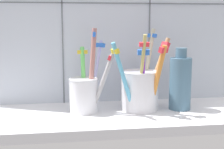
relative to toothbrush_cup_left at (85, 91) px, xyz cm
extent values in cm
cube|color=silver|center=(5.94, -2.18, -5.69)|extent=(64.00, 22.00, 2.00)
cube|color=silver|center=(5.94, 9.82, 15.81)|extent=(64.00, 2.00, 45.00)
cube|color=slate|center=(-4.72, 8.72, 15.81)|extent=(0.30, 0.20, 45.00)
cube|color=slate|center=(16.61, 8.72, 15.81)|extent=(0.30, 0.20, 45.00)
cube|color=slate|center=(5.94, 8.72, 19.50)|extent=(64.00, 0.20, 0.30)
cylinder|color=white|center=(-0.36, -0.13, -1.03)|extent=(6.29, 6.29, 7.33)
torus|color=silver|center=(-0.36, -0.13, 2.64)|extent=(6.47, 6.47, 0.50)
cylinder|color=#6FE46D|center=(-0.22, 2.25, 2.55)|extent=(1.30, 4.29, 13.91)
cube|color=yellow|center=(-0.32, 3.56, 8.27)|extent=(2.37, 0.97, 0.93)
cylinder|color=#B9BCF8|center=(2.53, 2.93, 3.26)|extent=(4.08, 4.06, 15.31)
cube|color=blue|center=(3.77, 4.17, 9.76)|extent=(2.44, 2.44, 1.06)
cylinder|color=tan|center=(1.53, 0.11, 4.72)|extent=(2.41, 1.21, 18.09)
cube|color=blue|center=(2.06, 0.07, 12.40)|extent=(0.89, 2.04, 1.07)
cylinder|color=#B0AEB2|center=(3.73, -1.93, 2.59)|extent=(5.89, 2.93, 14.08)
cube|color=#E5333F|center=(5.34, -2.52, 7.52)|extent=(1.70, 2.50, 1.13)
cylinder|color=white|center=(12.25, -0.13, -0.36)|extent=(8.25, 8.25, 8.66)
torus|color=silver|center=(12.25, -0.13, 3.96)|extent=(8.34, 8.34, 0.50)
cylinder|color=orange|center=(15.30, -3.44, 2.95)|extent=(3.73, 4.35, 14.75)
cube|color=#E5333F|center=(16.21, -4.61, 9.25)|extent=(2.55, 2.35, 1.37)
cylinder|color=tan|center=(11.89, -3.32, 4.09)|extent=(0.89, 5.44, 16.98)
cube|color=#E5333F|center=(11.93, -5.03, 10.47)|extent=(2.09, 0.91, 1.01)
cylinder|color=#7619D2|center=(12.16, -3.20, 3.22)|extent=(1.14, 2.95, 15.13)
cube|color=blue|center=(12.08, -3.92, 8.75)|extent=(2.58, 1.29, 1.20)
cylinder|color=beige|center=(14.65, 2.84, 4.56)|extent=(4.88, 4.19, 17.95)
cube|color=blue|center=(16.07, 3.98, 11.88)|extent=(2.07, 2.27, 0.96)
cylinder|color=#5DB5DB|center=(7.93, -3.68, 3.29)|extent=(6.13, 3.85, 15.47)
cube|color=yellow|center=(6.10, -4.66, 9.13)|extent=(1.87, 2.22, 1.15)
cylinder|color=tan|center=(16.18, 0.77, 3.53)|extent=(7.16, 2.71, 16.02)
cube|color=#E5333F|center=(18.49, 1.35, 9.90)|extent=(1.75, 2.68, 1.37)
cylinder|color=slate|center=(21.46, -0.94, 1.19)|extent=(4.89, 4.89, 11.76)
cylinder|color=slate|center=(21.46, -0.94, 8.19)|extent=(2.49, 2.49, 2.24)
camera|label=1|loc=(-4.31, -70.49, 15.05)|focal=52.28mm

